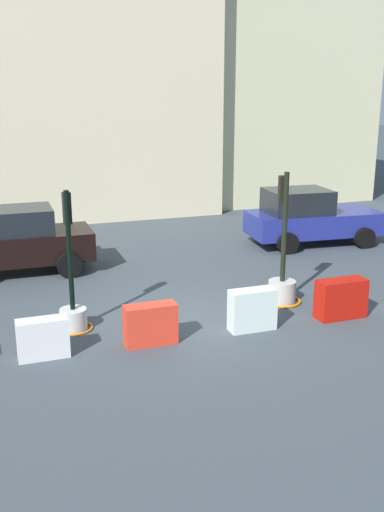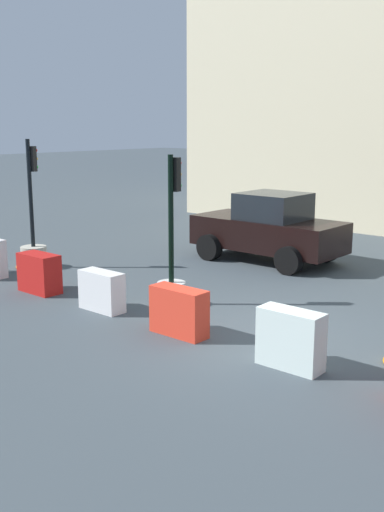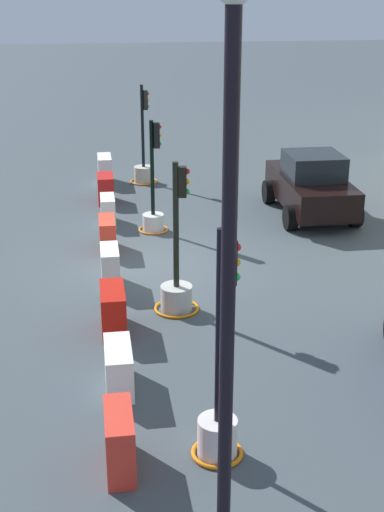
{
  "view_description": "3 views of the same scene",
  "coord_description": "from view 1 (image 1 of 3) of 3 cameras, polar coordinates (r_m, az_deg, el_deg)",
  "views": [
    {
      "loc": [
        -3.96,
        -11.64,
        4.96
      ],
      "look_at": [
        0.13,
        0.16,
        1.42
      ],
      "focal_mm": 41.58,
      "sensor_mm": 36.0,
      "label": 1
    },
    {
      "loc": [
        5.66,
        -8.43,
        3.57
      ],
      "look_at": [
        -2.0,
        0.35,
        1.06
      ],
      "focal_mm": 43.07,
      "sensor_mm": 36.0,
      "label": 2
    },
    {
      "loc": [
        15.74,
        -1.14,
        6.46
      ],
      "look_at": [
        2.18,
        0.71,
        1.06
      ],
      "focal_mm": 50.05,
      "sensor_mm": 36.0,
      "label": 3
    }
  ],
  "objects": [
    {
      "name": "ground_plane",
      "position": [
        13.25,
        -0.3,
        -6.13
      ],
      "size": [
        120.0,
        120.0,
        0.0
      ],
      "primitive_type": "plane",
      "color": "#3F494F"
    },
    {
      "name": "traffic_light_1",
      "position": [
        12.8,
        -11.42,
        -4.54
      ],
      "size": [
        0.81,
        0.81,
        2.99
      ],
      "color": "silver",
      "rests_on": "ground_plane"
    },
    {
      "name": "traffic_light_2",
      "position": [
        14.3,
        8.66,
        -2.27
      ],
      "size": [
        0.93,
        0.93,
        3.13
      ],
      "color": "#B7B7AF",
      "rests_on": "ground_plane"
    },
    {
      "name": "car_black_sedan",
      "position": [
        17.03,
        -16.26,
        1.32
      ],
      "size": [
        4.0,
        2.12,
        1.82
      ],
      "color": "black",
      "rests_on": "ground_plane"
    },
    {
      "name": "construction_barrier_3",
      "position": [
        11.92,
        -4.03,
        -6.59
      ],
      "size": [
        1.06,
        0.4,
        0.83
      ],
      "color": "red",
      "rests_on": "ground_plane"
    },
    {
      "name": "car_blue_estate",
      "position": [
        19.78,
        11.21,
        3.67
      ],
      "size": [
        4.41,
        2.43,
        1.83
      ],
      "color": "navy",
      "rests_on": "ground_plane"
    },
    {
      "name": "construction_barrier_5",
      "position": [
        13.64,
        14.13,
        -4.0
      ],
      "size": [
        1.13,
        0.48,
        0.88
      ],
      "color": "red",
      "rests_on": "ground_plane"
    },
    {
      "name": "construction_barrier_2",
      "position": [
        11.68,
        -14.15,
        -7.7
      ],
      "size": [
        0.97,
        0.4,
        0.78
      ],
      "color": "silver",
      "rests_on": "ground_plane"
    },
    {
      "name": "building_corner_block",
      "position": [
        28.53,
        3.97,
        16.87
      ],
      "size": [
        11.45,
        7.61,
        10.94
      ],
      "color": "beige",
      "rests_on": "ground_plane"
    },
    {
      "name": "construction_barrier_4",
      "position": [
        12.63,
        5.82,
        -5.17
      ],
      "size": [
        1.0,
        0.4,
        0.89
      ],
      "color": "silver",
      "rests_on": "ground_plane"
    }
  ]
}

